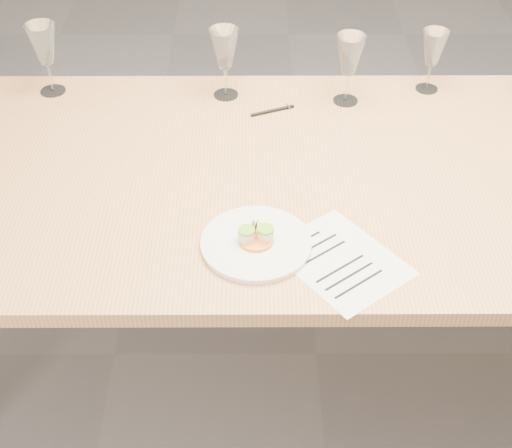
{
  "coord_description": "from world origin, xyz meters",
  "views": [
    {
      "loc": [
        -0.21,
        -1.5,
        1.86
      ],
      "look_at": [
        -0.2,
        -0.27,
        0.8
      ],
      "focal_mm": 50.0,
      "sensor_mm": 36.0,
      "label": 1
    }
  ],
  "objects_px": {
    "wine_glass_0": "(44,46)",
    "wine_glass_2": "(350,56)",
    "dinner_plate": "(256,242)",
    "dining_table": "(331,191)",
    "recipe_sheet": "(340,260)",
    "ballpoint_pen": "(273,111)",
    "wine_glass_3": "(433,49)",
    "wine_glass_1": "(225,50)"
  },
  "relations": [
    {
      "from": "ballpoint_pen",
      "to": "recipe_sheet",
      "type": "bearing_deg",
      "value": -99.47
    },
    {
      "from": "recipe_sheet",
      "to": "ballpoint_pen",
      "type": "bearing_deg",
      "value": 65.22
    },
    {
      "from": "dinner_plate",
      "to": "wine_glass_2",
      "type": "distance_m",
      "value": 0.7
    },
    {
      "from": "wine_glass_0",
      "to": "wine_glass_3",
      "type": "height_order",
      "value": "wine_glass_0"
    },
    {
      "from": "recipe_sheet",
      "to": "wine_glass_1",
      "type": "distance_m",
      "value": 0.79
    },
    {
      "from": "wine_glass_2",
      "to": "wine_glass_1",
      "type": "bearing_deg",
      "value": 174.34
    },
    {
      "from": "wine_glass_2",
      "to": "dinner_plate",
      "type": "bearing_deg",
      "value": -112.85
    },
    {
      "from": "recipe_sheet",
      "to": "wine_glass_2",
      "type": "xyz_separation_m",
      "value": [
        0.08,
        0.69,
        0.15
      ]
    },
    {
      "from": "dining_table",
      "to": "wine_glass_1",
      "type": "bearing_deg",
      "value": 127.06
    },
    {
      "from": "dinner_plate",
      "to": "wine_glass_0",
      "type": "distance_m",
      "value": 0.94
    },
    {
      "from": "ballpoint_pen",
      "to": "wine_glass_0",
      "type": "xyz_separation_m",
      "value": [
        -0.67,
        0.12,
        0.15
      ]
    },
    {
      "from": "dining_table",
      "to": "wine_glass_2",
      "type": "bearing_deg",
      "value": 78.86
    },
    {
      "from": "ballpoint_pen",
      "to": "dinner_plate",
      "type": "bearing_deg",
      "value": -116.94
    },
    {
      "from": "dining_table",
      "to": "wine_glass_1",
      "type": "height_order",
      "value": "wine_glass_1"
    },
    {
      "from": "dining_table",
      "to": "wine_glass_0",
      "type": "height_order",
      "value": "wine_glass_0"
    },
    {
      "from": "dinner_plate",
      "to": "wine_glass_3",
      "type": "relative_size",
      "value": 1.34
    },
    {
      "from": "recipe_sheet",
      "to": "ballpoint_pen",
      "type": "relative_size",
      "value": 2.76
    },
    {
      "from": "ballpoint_pen",
      "to": "wine_glass_0",
      "type": "bearing_deg",
      "value": 147.87
    },
    {
      "from": "dining_table",
      "to": "recipe_sheet",
      "type": "bearing_deg",
      "value": -91.88
    },
    {
      "from": "ballpoint_pen",
      "to": "wine_glass_1",
      "type": "bearing_deg",
      "value": 123.74
    },
    {
      "from": "wine_glass_0",
      "to": "wine_glass_2",
      "type": "distance_m",
      "value": 0.89
    },
    {
      "from": "dining_table",
      "to": "dinner_plate",
      "type": "distance_m",
      "value": 0.36
    },
    {
      "from": "recipe_sheet",
      "to": "wine_glass_0",
      "type": "bearing_deg",
      "value": 99.88
    },
    {
      "from": "wine_glass_1",
      "to": "wine_glass_0",
      "type": "bearing_deg",
      "value": 177.32
    },
    {
      "from": "recipe_sheet",
      "to": "wine_glass_0",
      "type": "xyz_separation_m",
      "value": [
        -0.8,
        0.75,
        0.15
      ]
    },
    {
      "from": "recipe_sheet",
      "to": "wine_glass_3",
      "type": "bearing_deg",
      "value": 28.85
    },
    {
      "from": "dining_table",
      "to": "wine_glass_1",
      "type": "xyz_separation_m",
      "value": [
        -0.29,
        0.38,
        0.22
      ]
    },
    {
      "from": "dinner_plate",
      "to": "wine_glass_1",
      "type": "height_order",
      "value": "wine_glass_1"
    },
    {
      "from": "wine_glass_3",
      "to": "recipe_sheet",
      "type": "bearing_deg",
      "value": -113.89
    },
    {
      "from": "dinner_plate",
      "to": "wine_glass_0",
      "type": "bearing_deg",
      "value": 131.4
    },
    {
      "from": "recipe_sheet",
      "to": "wine_glass_1",
      "type": "bearing_deg",
      "value": 73.8
    },
    {
      "from": "recipe_sheet",
      "to": "wine_glass_1",
      "type": "relative_size",
      "value": 1.68
    },
    {
      "from": "wine_glass_1",
      "to": "dining_table",
      "type": "bearing_deg",
      "value": -52.94
    },
    {
      "from": "dining_table",
      "to": "dinner_plate",
      "type": "height_order",
      "value": "dinner_plate"
    },
    {
      "from": "dinner_plate",
      "to": "ballpoint_pen",
      "type": "bearing_deg",
      "value": 85.01
    },
    {
      "from": "recipe_sheet",
      "to": "wine_glass_0",
      "type": "distance_m",
      "value": 1.11
    },
    {
      "from": "dinner_plate",
      "to": "wine_glass_3",
      "type": "xyz_separation_m",
      "value": [
        0.52,
        0.71,
        0.12
      ]
    },
    {
      "from": "recipe_sheet",
      "to": "wine_glass_2",
      "type": "height_order",
      "value": "wine_glass_2"
    },
    {
      "from": "dining_table",
      "to": "wine_glass_2",
      "type": "relative_size",
      "value": 11.45
    },
    {
      "from": "ballpoint_pen",
      "to": "wine_glass_1",
      "type": "height_order",
      "value": "wine_glass_1"
    },
    {
      "from": "wine_glass_0",
      "to": "wine_glass_1",
      "type": "relative_size",
      "value": 1.02
    },
    {
      "from": "recipe_sheet",
      "to": "wine_glass_2",
      "type": "bearing_deg",
      "value": 46.13
    }
  ]
}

